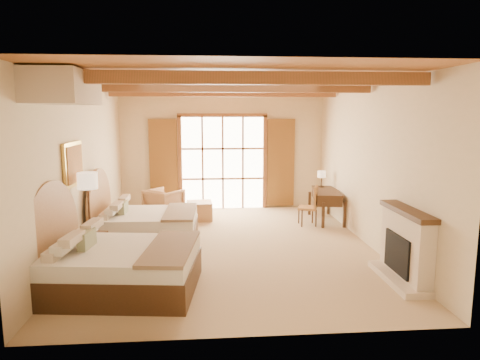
{
  "coord_description": "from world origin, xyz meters",
  "views": [
    {
      "loc": [
        -0.46,
        -8.16,
        2.6
      ],
      "look_at": [
        0.21,
        0.2,
        1.29
      ],
      "focal_mm": 32.0,
      "sensor_mm": 36.0,
      "label": 1
    }
  ],
  "objects": [
    {
      "name": "floor",
      "position": [
        0.0,
        0.0,
        0.0
      ],
      "size": [
        7.0,
        7.0,
        0.0
      ],
      "primitive_type": "plane",
      "color": "tan",
      "rests_on": "ground"
    },
    {
      "name": "wall_back",
      "position": [
        0.0,
        3.5,
        1.6
      ],
      "size": [
        5.5,
        0.0,
        5.5
      ],
      "primitive_type": "plane",
      "rotation": [
        1.57,
        0.0,
        0.0
      ],
      "color": "beige",
      "rests_on": "ground"
    },
    {
      "name": "wall_left",
      "position": [
        -2.75,
        0.0,
        1.6
      ],
      "size": [
        0.0,
        7.0,
        7.0
      ],
      "primitive_type": "plane",
      "rotation": [
        1.57,
        0.0,
        1.57
      ],
      "color": "beige",
      "rests_on": "ground"
    },
    {
      "name": "wall_right",
      "position": [
        2.75,
        0.0,
        1.6
      ],
      "size": [
        0.0,
        7.0,
        7.0
      ],
      "primitive_type": "plane",
      "rotation": [
        1.57,
        0.0,
        -1.57
      ],
      "color": "beige",
      "rests_on": "ground"
    },
    {
      "name": "ceiling",
      "position": [
        0.0,
        0.0,
        3.2
      ],
      "size": [
        7.0,
        7.0,
        0.0
      ],
      "primitive_type": "plane",
      "rotation": [
        3.14,
        0.0,
        0.0
      ],
      "color": "#B56C32",
      "rests_on": "ground"
    },
    {
      "name": "ceiling_beams",
      "position": [
        0.0,
        0.0,
        3.08
      ],
      "size": [
        5.39,
        4.6,
        0.18
      ],
      "primitive_type": null,
      "color": "#985431",
      "rests_on": "ceiling"
    },
    {
      "name": "french_doors",
      "position": [
        0.0,
        3.44,
        1.25
      ],
      "size": [
        3.95,
        0.08,
        2.6
      ],
      "color": "white",
      "rests_on": "ground"
    },
    {
      "name": "fireplace",
      "position": [
        2.6,
        -2.0,
        0.51
      ],
      "size": [
        0.46,
        1.4,
        1.16
      ],
      "color": "beige",
      "rests_on": "ground"
    },
    {
      "name": "painting",
      "position": [
        -2.7,
        -0.75,
        1.75
      ],
      "size": [
        0.06,
        0.95,
        0.75
      ],
      "color": "gold",
      "rests_on": "wall_left"
    },
    {
      "name": "canopy_valance",
      "position": [
        -2.4,
        -2.0,
        2.95
      ],
      "size": [
        0.7,
        1.4,
        0.45
      ],
      "primitive_type": "cube",
      "color": "beige",
      "rests_on": "ceiling"
    },
    {
      "name": "bed_near",
      "position": [
        -1.88,
        -2.01,
        0.43
      ],
      "size": [
        2.34,
        1.87,
        1.43
      ],
      "rotation": [
        0.0,
        0.0,
        -0.12
      ],
      "color": "#432718",
      "rests_on": "floor"
    },
    {
      "name": "bed_far",
      "position": [
        -1.82,
        0.45,
        0.4
      ],
      "size": [
        2.04,
        1.57,
        1.32
      ],
      "rotation": [
        0.0,
        0.0,
        -0.03
      ],
      "color": "#432718",
      "rests_on": "floor"
    },
    {
      "name": "nightstand",
      "position": [
        -2.46,
        -1.05,
        0.3
      ],
      "size": [
        0.62,
        0.62,
        0.6
      ],
      "primitive_type": "cube",
      "rotation": [
        0.0,
        0.0,
        -0.27
      ],
      "color": "#432718",
      "rests_on": "floor"
    },
    {
      "name": "floor_lamp",
      "position": [
        -2.5,
        -0.71,
        1.36
      ],
      "size": [
        0.34,
        0.34,
        1.6
      ],
      "color": "#382216",
      "rests_on": "floor"
    },
    {
      "name": "armchair",
      "position": [
        -1.53,
        2.52,
        0.36
      ],
      "size": [
        1.1,
        1.1,
        0.73
      ],
      "primitive_type": "imported",
      "rotation": [
        0.0,
        0.0,
        -3.79
      ],
      "color": "#A6764E",
      "rests_on": "floor"
    },
    {
      "name": "ottoman",
      "position": [
        -0.64,
        2.19,
        0.22
      ],
      "size": [
        0.65,
        0.65,
        0.45
      ],
      "primitive_type": "cube",
      "rotation": [
        0.0,
        0.0,
        0.06
      ],
      "color": "#A57E4A",
      "rests_on": "floor"
    },
    {
      "name": "desk",
      "position": [
        2.45,
        1.83,
        0.4
      ],
      "size": [
        0.82,
        1.48,
        0.76
      ],
      "rotation": [
        0.0,
        0.0,
        -0.16
      ],
      "color": "#432718",
      "rests_on": "floor"
    },
    {
      "name": "desk_chair",
      "position": [
        1.92,
        1.46,
        0.29
      ],
      "size": [
        0.54,
        0.53,
        0.94
      ],
      "rotation": [
        0.0,
        0.0,
        -0.35
      ],
      "color": "#A87834",
      "rests_on": "floor"
    },
    {
      "name": "desk_lamp",
      "position": [
        2.45,
        2.32,
        1.07
      ],
      "size": [
        0.2,
        0.2,
        0.41
      ],
      "color": "#382216",
      "rests_on": "desk"
    }
  ]
}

